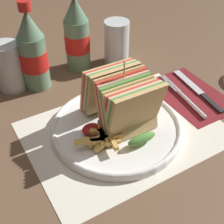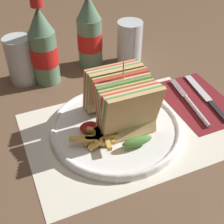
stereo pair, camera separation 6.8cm
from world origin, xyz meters
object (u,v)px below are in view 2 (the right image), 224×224
(fork, at_px, (192,105))
(coke_bottle_near, at_px, (44,48))
(club_sandwich, at_px, (122,102))
(knife, at_px, (206,97))
(glass_near, at_px, (129,46))
(glass_far, at_px, (21,63))
(plate_main, at_px, (116,128))
(coke_bottle_far, at_px, (90,34))

(fork, relative_size, coke_bottle_near, 0.86)
(club_sandwich, height_order, knife, club_sandwich)
(knife, relative_size, glass_near, 1.59)
(coke_bottle_near, height_order, glass_far, coke_bottle_near)
(fork, distance_m, glass_far, 0.45)
(club_sandwich, relative_size, fork, 0.92)
(club_sandwich, height_order, fork, club_sandwich)
(plate_main, relative_size, knife, 1.45)
(plate_main, height_order, fork, plate_main)
(club_sandwich, xyz_separation_m, knife, (0.24, 0.02, -0.07))
(plate_main, distance_m, coke_bottle_near, 0.29)
(club_sandwich, relative_size, knife, 0.90)
(fork, distance_m, glass_near, 0.26)
(coke_bottle_far, bearing_deg, glass_far, -177.91)
(plate_main, bearing_deg, glass_far, 117.51)
(plate_main, distance_m, glass_far, 0.32)
(glass_near, bearing_deg, plate_main, -121.06)
(coke_bottle_far, relative_size, glass_near, 1.81)
(coke_bottle_near, bearing_deg, glass_near, -0.00)
(glass_near, bearing_deg, fork, -79.28)
(coke_bottle_far, bearing_deg, coke_bottle_near, -167.05)
(club_sandwich, relative_size, coke_bottle_near, 0.79)
(knife, relative_size, coke_bottle_far, 0.88)
(glass_far, bearing_deg, coke_bottle_near, -21.78)
(plate_main, relative_size, glass_near, 2.30)
(club_sandwich, bearing_deg, coke_bottle_near, 111.86)
(coke_bottle_far, bearing_deg, club_sandwich, -96.51)
(fork, bearing_deg, club_sandwich, -173.42)
(coke_bottle_near, height_order, glass_near, coke_bottle_near)
(fork, relative_size, glass_near, 1.55)
(plate_main, relative_size, coke_bottle_near, 1.27)
(knife, height_order, glass_far, glass_far)
(club_sandwich, xyz_separation_m, coke_bottle_near, (-0.10, 0.26, 0.02))
(fork, height_order, glass_near, glass_near)
(club_sandwich, xyz_separation_m, fork, (0.19, -0.00, -0.07))
(knife, height_order, coke_bottle_far, coke_bottle_far)
(fork, distance_m, knife, 0.06)
(coke_bottle_far, bearing_deg, plate_main, -99.43)
(coke_bottle_near, relative_size, glass_near, 1.81)
(glass_far, bearing_deg, club_sandwich, -59.83)
(coke_bottle_far, height_order, glass_far, coke_bottle_far)
(club_sandwich, xyz_separation_m, glass_near, (0.14, 0.26, -0.02))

